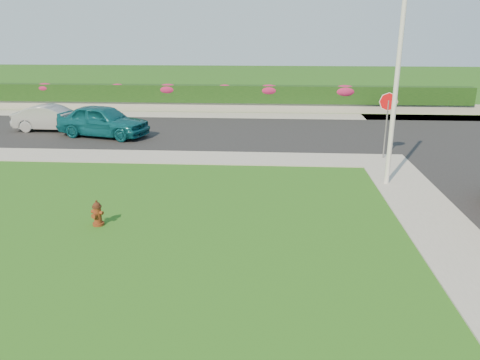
# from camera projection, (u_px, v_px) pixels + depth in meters

# --- Properties ---
(ground) EXTENTS (120.00, 120.00, 0.00)m
(ground) POSITION_uv_depth(u_px,v_px,m) (170.00, 259.00, 11.08)
(ground) COLOR black
(ground) RESTS_ON ground
(street_far) EXTENTS (26.00, 8.00, 0.04)m
(street_far) POSITION_uv_depth(u_px,v_px,m) (131.00, 131.00, 24.66)
(street_far) COLOR black
(street_far) RESTS_ON ground
(sidewalk_far) EXTENTS (24.00, 2.00, 0.04)m
(sidewalk_far) POSITION_uv_depth(u_px,v_px,m) (75.00, 155.00, 19.98)
(sidewalk_far) COLOR gray
(sidewalk_far) RESTS_ON ground
(curb_corner) EXTENTS (2.00, 2.00, 0.04)m
(curb_corner) POSITION_uv_depth(u_px,v_px,m) (384.00, 161.00, 19.18)
(curb_corner) COLOR gray
(curb_corner) RESTS_ON ground
(sidewalk_beyond) EXTENTS (34.00, 2.00, 0.04)m
(sidewalk_beyond) POSITION_uv_depth(u_px,v_px,m) (217.00, 115.00, 29.16)
(sidewalk_beyond) COLOR gray
(sidewalk_beyond) RESTS_ON ground
(retaining_wall) EXTENTS (34.00, 0.40, 0.60)m
(retaining_wall) POSITION_uv_depth(u_px,v_px,m) (220.00, 107.00, 30.50)
(retaining_wall) COLOR gray
(retaining_wall) RESTS_ON ground
(hedge) EXTENTS (32.00, 0.90, 1.10)m
(hedge) POSITION_uv_depth(u_px,v_px,m) (220.00, 94.00, 30.33)
(hedge) COLOR black
(hedge) RESTS_ON retaining_wall
(fire_hydrant) EXTENTS (0.38, 0.36, 0.73)m
(fire_hydrant) POSITION_uv_depth(u_px,v_px,m) (97.00, 214.00, 12.87)
(fire_hydrant) COLOR #53200C
(fire_hydrant) RESTS_ON ground
(sedan_teal) EXTENTS (4.95, 2.99, 1.58)m
(sedan_teal) POSITION_uv_depth(u_px,v_px,m) (103.00, 121.00, 23.20)
(sedan_teal) COLOR #0B4E5A
(sedan_teal) RESTS_ON street_far
(sedan_silver) EXTENTS (4.02, 1.43, 1.32)m
(sedan_silver) POSITION_uv_depth(u_px,v_px,m) (53.00, 118.00, 24.59)
(sedan_silver) COLOR #9A9EA1
(sedan_silver) RESTS_ON street_far
(utility_pole) EXTENTS (0.16, 0.16, 6.10)m
(utility_pole) POSITION_uv_depth(u_px,v_px,m) (395.00, 97.00, 15.43)
(utility_pole) COLOR silver
(utility_pole) RESTS_ON ground
(stop_sign) EXTENTS (0.75, 0.06, 2.76)m
(stop_sign) POSITION_uv_depth(u_px,v_px,m) (388.00, 110.00, 18.94)
(stop_sign) COLOR slate
(stop_sign) RESTS_ON ground
(flower_clump_a) EXTENTS (1.23, 0.79, 0.62)m
(flower_clump_a) POSITION_uv_depth(u_px,v_px,m) (45.00, 88.00, 30.86)
(flower_clump_a) COLOR #B31E56
(flower_clump_a) RESTS_ON hedge
(flower_clump_b) EXTENTS (1.07, 0.69, 0.53)m
(flower_clump_b) POSITION_uv_depth(u_px,v_px,m) (118.00, 88.00, 30.54)
(flower_clump_b) COLOR #B31E56
(flower_clump_b) RESTS_ON hedge
(flower_clump_c) EXTENTS (1.40, 0.90, 0.70)m
(flower_clump_c) POSITION_uv_depth(u_px,v_px,m) (168.00, 89.00, 30.36)
(flower_clump_c) COLOR #B31E56
(flower_clump_c) RESTS_ON hedge
(flower_clump_d) EXTENTS (1.06, 0.68, 0.53)m
(flower_clump_d) POSITION_uv_depth(u_px,v_px,m) (225.00, 89.00, 30.11)
(flower_clump_d) COLOR #B31E56
(flower_clump_d) RESTS_ON hedge
(flower_clump_e) EXTENTS (1.42, 0.91, 0.71)m
(flower_clump_e) POSITION_uv_depth(u_px,v_px,m) (269.00, 90.00, 29.95)
(flower_clump_e) COLOR #B31E56
(flower_clump_e) RESTS_ON hedge
(flower_clump_f) EXTENTS (1.55, 0.99, 0.77)m
(flower_clump_f) POSITION_uv_depth(u_px,v_px,m) (345.00, 91.00, 29.66)
(flower_clump_f) COLOR #B31E56
(flower_clump_f) RESTS_ON hedge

